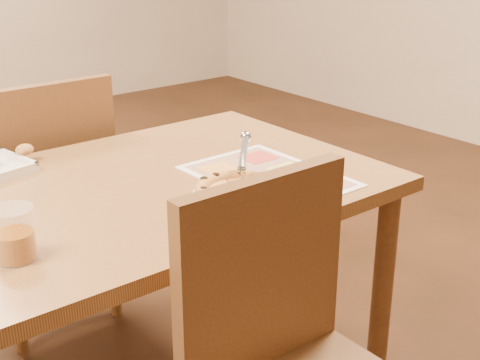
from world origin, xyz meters
TOP-DOWN VIEW (x-y plane):
  - dining_table at (0.00, 0.00)m, footprint 1.30×0.85m
  - chair_near at (0.00, -0.60)m, footprint 0.42×0.42m
  - chair_far at (-0.00, 0.60)m, footprint 0.42×0.42m
  - plate at (0.16, -0.23)m, footprint 0.31×0.31m
  - pizza at (0.16, -0.24)m, footprint 0.23×0.23m
  - pizza_cutter at (0.20, -0.20)m, footprint 0.13×0.13m
  - glass_tumbler at (-0.39, -0.20)m, footprint 0.09×0.09m
  - menu at (0.32, -0.16)m, footprint 0.32×0.44m

SIDE VIEW (x-z plane):
  - chair_near at x=0.00m, z-range 0.33..0.80m
  - chair_far at x=0.00m, z-range 0.33..0.80m
  - dining_table at x=0.00m, z-range 0.27..0.99m
  - menu at x=0.32m, z-range 0.72..0.72m
  - plate at x=0.16m, z-range 0.72..0.73m
  - pizza at x=0.16m, z-range 0.73..0.76m
  - glass_tumbler at x=-0.39m, z-range 0.71..0.83m
  - pizza_cutter at x=0.20m, z-range 0.76..0.86m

